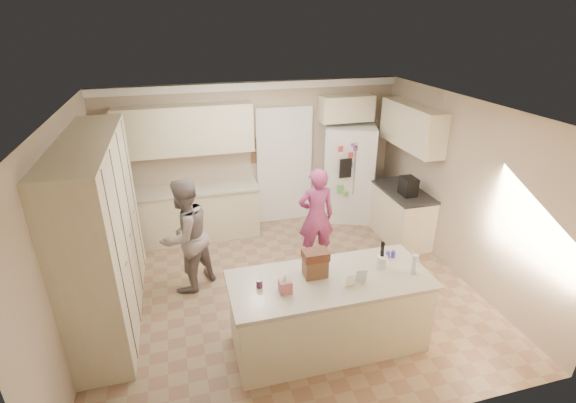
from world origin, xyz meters
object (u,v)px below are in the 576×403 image
object	(u,v)px
utensil_crock	(382,262)
tissue_box	(285,286)
teen_boy	(185,236)
refrigerator	(348,173)
coffee_maker	(408,186)
dollhouse_body	(315,267)
teen_girl	(316,216)
island_base	(329,313)

from	to	relation	value
utensil_crock	tissue_box	world-z (taller)	utensil_crock
teen_boy	refrigerator	bearing A→B (deg)	166.04
refrigerator	coffee_maker	world-z (taller)	refrigerator
utensil_crock	teen_boy	xyz separation A→B (m)	(-2.18, 1.55, -0.17)
utensil_crock	dollhouse_body	world-z (taller)	dollhouse_body
refrigerator	dollhouse_body	distance (m)	3.47
teen_girl	tissue_box	bearing A→B (deg)	65.12
island_base	teen_girl	xyz separation A→B (m)	(0.45, 1.81, 0.34)
tissue_box	teen_boy	bearing A→B (deg)	119.85
coffee_maker	dollhouse_body	distance (m)	2.84
teen_girl	teen_boy	bearing A→B (deg)	8.82
tissue_box	dollhouse_body	size ratio (longest dim) A/B	0.54
refrigerator	utensil_crock	world-z (taller)	refrigerator
coffee_maker	tissue_box	size ratio (longest dim) A/B	2.14
coffee_maker	refrigerator	bearing A→B (deg)	113.04
island_base	utensil_crock	size ratio (longest dim) A/B	14.67
tissue_box	dollhouse_body	xyz separation A→B (m)	(0.40, 0.20, 0.04)
teen_boy	teen_girl	world-z (taller)	teen_boy
refrigerator	teen_girl	distance (m)	1.71
teen_boy	tissue_box	bearing A→B (deg)	79.24
refrigerator	island_base	xyz separation A→B (m)	(-1.53, -3.13, -0.46)
utensil_crock	refrigerator	bearing A→B (deg)	74.15
utensil_crock	teen_girl	world-z (taller)	teen_girl
utensil_crock	coffee_maker	bearing A→B (deg)	52.88
utensil_crock	teen_boy	world-z (taller)	teen_boy
refrigerator	utensil_crock	xyz separation A→B (m)	(-0.88, -3.08, 0.10)
coffee_maker	island_base	world-z (taller)	coffee_maker
tissue_box	island_base	bearing A→B (deg)	10.30
island_base	teen_boy	xyz separation A→B (m)	(-1.53, 1.60, 0.39)
tissue_box	teen_girl	size ratio (longest dim) A/B	0.09
refrigerator	island_base	bearing A→B (deg)	-95.40
utensil_crock	island_base	bearing A→B (deg)	-175.60
coffee_maker	dollhouse_body	world-z (taller)	coffee_maker
dollhouse_body	teen_boy	distance (m)	2.05
teen_boy	teen_girl	size ratio (longest dim) A/B	1.07
utensil_crock	dollhouse_body	size ratio (longest dim) A/B	0.58
island_base	dollhouse_body	xyz separation A→B (m)	(-0.15, 0.10, 0.60)
coffee_maker	island_base	size ratio (longest dim) A/B	0.14
coffee_maker	teen_girl	bearing A→B (deg)	-176.89
refrigerator	coffee_maker	size ratio (longest dim) A/B	6.00
refrigerator	teen_girl	size ratio (longest dim) A/B	1.16
utensil_crock	tissue_box	bearing A→B (deg)	-172.87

